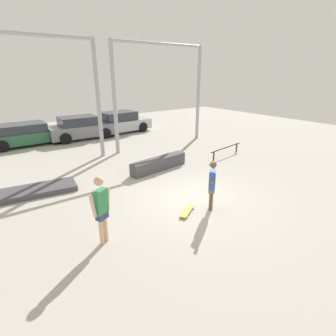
{
  "coord_description": "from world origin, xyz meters",
  "views": [
    {
      "loc": [
        -5.38,
        -5.84,
        4.04
      ],
      "look_at": [
        0.01,
        1.43,
        0.71
      ],
      "focal_mm": 28.0,
      "sensor_mm": 36.0,
      "label": 1
    }
  ],
  "objects_px": {
    "skateboard": "(187,211)",
    "skateboarder": "(212,183)",
    "bystander": "(101,206)",
    "parked_car_grey": "(81,128)",
    "manual_pad": "(23,193)",
    "grind_box": "(159,164)",
    "parked_car_green": "(26,134)",
    "parked_car_silver": "(120,122)",
    "grind_rail": "(226,149)"
  },
  "relations": [
    {
      "from": "parked_car_silver",
      "to": "bystander",
      "type": "height_order",
      "value": "bystander"
    },
    {
      "from": "parked_car_silver",
      "to": "manual_pad",
      "type": "bearing_deg",
      "value": -139.58
    },
    {
      "from": "parked_car_green",
      "to": "parked_car_grey",
      "type": "relative_size",
      "value": 1.1
    },
    {
      "from": "skateboarder",
      "to": "manual_pad",
      "type": "height_order",
      "value": "skateboarder"
    },
    {
      "from": "parked_car_green",
      "to": "bystander",
      "type": "bearing_deg",
      "value": -91.69
    },
    {
      "from": "parked_car_grey",
      "to": "bystander",
      "type": "relative_size",
      "value": 2.28
    },
    {
      "from": "skateboard",
      "to": "manual_pad",
      "type": "relative_size",
      "value": 0.23
    },
    {
      "from": "skateboarder",
      "to": "grind_box",
      "type": "distance_m",
      "value": 3.96
    },
    {
      "from": "parked_car_silver",
      "to": "bystander",
      "type": "bearing_deg",
      "value": -122.33
    },
    {
      "from": "grind_box",
      "to": "parked_car_green",
      "type": "height_order",
      "value": "parked_car_green"
    },
    {
      "from": "bystander",
      "to": "skateboarder",
      "type": "bearing_deg",
      "value": 148.52
    },
    {
      "from": "grind_box",
      "to": "parked_car_silver",
      "type": "relative_size",
      "value": 0.67
    },
    {
      "from": "grind_box",
      "to": "skateboard",
      "type": "bearing_deg",
      "value": -111.96
    },
    {
      "from": "skateboarder",
      "to": "parked_car_silver",
      "type": "height_order",
      "value": "skateboarder"
    },
    {
      "from": "skateboarder",
      "to": "grind_box",
      "type": "height_order",
      "value": "skateboarder"
    },
    {
      "from": "grind_box",
      "to": "parked_car_silver",
      "type": "xyz_separation_m",
      "value": [
        2.12,
        7.85,
        0.43
      ]
    },
    {
      "from": "manual_pad",
      "to": "parked_car_silver",
      "type": "height_order",
      "value": "parked_car_silver"
    },
    {
      "from": "skateboard",
      "to": "parked_car_grey",
      "type": "bearing_deg",
      "value": 55.82
    },
    {
      "from": "grind_box",
      "to": "grind_rail",
      "type": "xyz_separation_m",
      "value": [
        3.85,
        -0.4,
        0.1
      ]
    },
    {
      "from": "skateboarder",
      "to": "grind_rail",
      "type": "relative_size",
      "value": 0.63
    },
    {
      "from": "parked_car_green",
      "to": "bystander",
      "type": "distance_m",
      "value": 11.53
    },
    {
      "from": "grind_rail",
      "to": "bystander",
      "type": "distance_m",
      "value": 8.53
    },
    {
      "from": "manual_pad",
      "to": "grind_rail",
      "type": "height_order",
      "value": "grind_rail"
    },
    {
      "from": "bystander",
      "to": "grind_box",
      "type": "bearing_deg",
      "value": -164.63
    },
    {
      "from": "skateboard",
      "to": "manual_pad",
      "type": "bearing_deg",
      "value": 100.98
    },
    {
      "from": "skateboard",
      "to": "manual_pad",
      "type": "height_order",
      "value": "manual_pad"
    },
    {
      "from": "skateboard",
      "to": "grind_rail",
      "type": "distance_m",
      "value": 6.21
    },
    {
      "from": "skateboarder",
      "to": "grind_box",
      "type": "xyz_separation_m",
      "value": [
        0.71,
        3.85,
        -0.6
      ]
    },
    {
      "from": "skateboard",
      "to": "skateboarder",
      "type": "bearing_deg",
      "value": -49.03
    },
    {
      "from": "grind_box",
      "to": "bystander",
      "type": "xyz_separation_m",
      "value": [
        -4.08,
        -3.47,
        0.74
      ]
    },
    {
      "from": "parked_car_silver",
      "to": "bystander",
      "type": "distance_m",
      "value": 12.91
    },
    {
      "from": "manual_pad",
      "to": "bystander",
      "type": "distance_m",
      "value": 4.44
    },
    {
      "from": "grind_box",
      "to": "parked_car_green",
      "type": "bearing_deg",
      "value": 115.66
    },
    {
      "from": "manual_pad",
      "to": "parked_car_green",
      "type": "height_order",
      "value": "parked_car_green"
    },
    {
      "from": "parked_car_green",
      "to": "parked_car_grey",
      "type": "height_order",
      "value": "parked_car_grey"
    },
    {
      "from": "parked_car_grey",
      "to": "grind_box",
      "type": "bearing_deg",
      "value": -82.65
    },
    {
      "from": "parked_car_green",
      "to": "bystander",
      "type": "relative_size",
      "value": 2.51
    },
    {
      "from": "parked_car_grey",
      "to": "parked_car_silver",
      "type": "distance_m",
      "value": 2.87
    },
    {
      "from": "bystander",
      "to": "parked_car_grey",
      "type": "bearing_deg",
      "value": -131.72
    },
    {
      "from": "skateboard",
      "to": "parked_car_silver",
      "type": "relative_size",
      "value": 0.2
    },
    {
      "from": "grind_box",
      "to": "grind_rail",
      "type": "distance_m",
      "value": 3.87
    },
    {
      "from": "grind_box",
      "to": "bystander",
      "type": "height_order",
      "value": "bystander"
    },
    {
      "from": "grind_box",
      "to": "parked_car_green",
      "type": "xyz_separation_m",
      "value": [
        -3.86,
        8.04,
        0.35
      ]
    },
    {
      "from": "skateboard",
      "to": "grind_box",
      "type": "height_order",
      "value": "grind_box"
    },
    {
      "from": "grind_rail",
      "to": "parked_car_grey",
      "type": "height_order",
      "value": "parked_car_grey"
    },
    {
      "from": "manual_pad",
      "to": "parked_car_green",
      "type": "relative_size",
      "value": 0.79
    },
    {
      "from": "grind_rail",
      "to": "parked_car_green",
      "type": "bearing_deg",
      "value": 132.43
    },
    {
      "from": "grind_box",
      "to": "parked_car_green",
      "type": "relative_size",
      "value": 0.63
    },
    {
      "from": "parked_car_grey",
      "to": "bystander",
      "type": "xyz_separation_m",
      "value": [
        -3.34,
        -11.13,
        0.32
      ]
    },
    {
      "from": "parked_car_green",
      "to": "parked_car_silver",
      "type": "distance_m",
      "value": 5.99
    }
  ]
}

